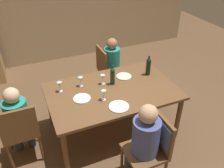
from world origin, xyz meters
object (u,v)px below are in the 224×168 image
(dining_table, at_px, (112,94))
(chair_far_right, at_px, (108,68))
(chair_near, at_px, (154,141))
(person_man_guest, at_px, (113,62))
(dinner_plate_guest_right, at_px, (119,107))
(chair_left_end, at_px, (20,130))
(dinner_plate_host, at_px, (82,98))
(wine_glass_near_left, at_px, (103,78))
(wine_glass_far, at_px, (60,85))
(dinner_plate_guest_left, at_px, (124,76))
(person_man_bearded, at_px, (18,118))
(wine_bottle_tall_green, at_px, (148,66))
(wine_glass_centre, at_px, (81,80))
(wine_bottle_dark_red, at_px, (113,76))
(person_woman_host, at_px, (143,141))
(wine_glass_near_right, at_px, (104,93))

(dining_table, xyz_separation_m, chair_far_right, (0.32, 0.95, -0.13))
(chair_near, bearing_deg, dining_table, 7.42)
(person_man_guest, height_order, dinner_plate_guest_right, person_man_guest)
(chair_left_end, distance_m, dinner_plate_host, 0.86)
(wine_glass_near_left, relative_size, wine_glass_far, 1.00)
(dinner_plate_guest_left, bearing_deg, person_man_bearded, -171.69)
(dining_table, distance_m, person_man_bearded, 1.28)
(wine_glass_far, bearing_deg, person_man_bearded, -159.66)
(wine_bottle_tall_green, relative_size, dinner_plate_guest_right, 1.21)
(wine_glass_far, bearing_deg, dinner_plate_host, -52.23)
(wine_glass_centre, bearing_deg, chair_near, -67.95)
(wine_bottle_tall_green, xyz_separation_m, dinner_plate_guest_left, (-0.37, 0.08, -0.14))
(wine_glass_far, distance_m, dinner_plate_host, 0.38)
(wine_bottle_tall_green, height_order, wine_glass_near_left, wine_bottle_tall_green)
(chair_far_right, relative_size, wine_glass_far, 6.17)
(wine_bottle_dark_red, bearing_deg, person_man_guest, 65.98)
(wine_glass_near_left, distance_m, dinner_plate_guest_right, 0.59)
(wine_bottle_dark_red, height_order, wine_glass_far, wine_bottle_dark_red)
(person_man_guest, xyz_separation_m, dinner_plate_guest_right, (-0.50, -1.34, 0.11))
(wine_bottle_tall_green, relative_size, wine_glass_centre, 2.11)
(dining_table, height_order, dinner_plate_guest_right, dinner_plate_guest_right)
(wine_glass_far, relative_size, dinner_plate_guest_left, 0.64)
(dinner_plate_guest_left, bearing_deg, person_man_guest, 79.97)
(chair_far_right, relative_size, person_man_bearded, 0.84)
(chair_near, distance_m, person_woman_host, 0.16)
(dinner_plate_host, bearing_deg, wine_bottle_tall_green, 10.67)
(chair_left_end, distance_m, person_woman_host, 1.53)
(wine_glass_near_right, xyz_separation_m, wine_glass_far, (-0.48, 0.42, 0.00))
(dining_table, bearing_deg, dinner_plate_guest_right, -100.10)
(person_woman_host, relative_size, wine_glass_near_left, 7.63)
(person_woman_host, relative_size, wine_glass_near_right, 7.63)
(wine_glass_far, bearing_deg, dinner_plate_guest_left, 0.39)
(wine_bottle_tall_green, relative_size, wine_glass_far, 2.11)
(chair_far_right, height_order, wine_glass_centre, chair_far_right)
(wine_bottle_tall_green, height_order, wine_glass_near_right, wine_bottle_tall_green)
(chair_near, relative_size, wine_glass_near_left, 6.17)
(chair_left_end, bearing_deg, wine_glass_centre, 21.29)
(dinner_plate_guest_right, bearing_deg, wine_glass_far, 133.45)
(chair_near, relative_size, dinner_plate_host, 3.95)
(chair_far_right, relative_size, dinner_plate_guest_right, 3.53)
(wine_bottle_dark_red, relative_size, wine_glass_near_left, 2.08)
(chair_near, xyz_separation_m, person_woman_host, (-0.15, 0.00, 0.06))
(chair_near, relative_size, wine_bottle_dark_red, 2.97)
(chair_left_end, xyz_separation_m, person_woman_host, (1.25, -0.86, 0.12))
(wine_bottle_tall_green, distance_m, dinner_plate_guest_right, 0.94)
(wine_glass_centre, distance_m, dinner_plate_host, 0.33)
(wine_glass_near_right, bearing_deg, dinner_plate_guest_left, 40.58)
(chair_far_right, relative_size, wine_glass_centre, 6.17)
(person_man_guest, relative_size, dinner_plate_host, 4.64)
(wine_bottle_tall_green, bearing_deg, person_man_bearded, -175.59)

